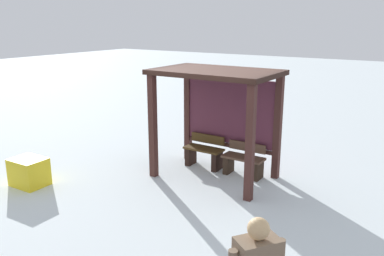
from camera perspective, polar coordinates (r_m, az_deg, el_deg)
ground_plane at (r=9.01m, az=3.15°, el=-6.87°), size 60.00×60.00×0.00m
bus_shelter at (r=8.69m, az=4.00°, el=4.43°), size 2.57×1.64×2.36m
bench_left_inside at (r=9.47m, az=1.73°, el=-3.60°), size 0.92×0.40×0.75m
bench_center_inside at (r=9.02m, az=7.31°, el=-4.77°), size 0.92×0.40×0.73m
grit_bin at (r=9.11m, az=-22.04°, el=-5.79°), size 0.72×0.58×0.58m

